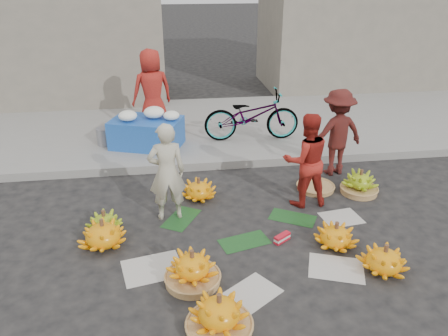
{
  "coord_description": "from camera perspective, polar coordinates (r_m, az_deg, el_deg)",
  "views": [
    {
      "loc": [
        -1.03,
        -4.95,
        3.32
      ],
      "look_at": [
        -0.26,
        0.65,
        0.7
      ],
      "focal_mm": 35.0,
      "sensor_mm": 36.0,
      "label": 1
    }
  ],
  "objects": [
    {
      "name": "bicycle",
      "position": [
        8.74,
        3.64,
        6.85
      ],
      "size": [
        0.72,
        1.91,
        1.0
      ],
      "primitive_type": "imported",
      "rotation": [
        0.0,
        0.0,
        1.54
      ],
      "color": "gray",
      "rests_on": "sidewalk"
    },
    {
      "name": "basket_spare",
      "position": [
        7.29,
        11.85,
        -2.47
      ],
      "size": [
        0.68,
        0.68,
        0.07
      ],
      "primitive_type": "cylinder",
      "rotation": [
        0.0,
        0.0,
        0.14
      ],
      "color": "#A47844",
      "rests_on": "ground"
    },
    {
      "name": "grey_bucket",
      "position": [
        8.86,
        -15.32,
        4.01
      ],
      "size": [
        0.3,
        0.3,
        0.34
      ],
      "primitive_type": "cylinder",
      "color": "slate",
      "rests_on": "sidewalk"
    },
    {
      "name": "incense_stack",
      "position": [
        5.88,
        7.62,
        -9.01
      ],
      "size": [
        0.25,
        0.21,
        0.1
      ],
      "primitive_type": "cube",
      "rotation": [
        0.0,
        0.0,
        0.6
      ],
      "color": "red",
      "rests_on": "ground"
    },
    {
      "name": "banana_bunch_6",
      "position": [
        6.26,
        -15.35,
        -6.77
      ],
      "size": [
        0.54,
        0.54,
        0.3
      ],
      "rotation": [
        0.0,
        0.0,
        -0.19
      ],
      "color": "#749D16",
      "rests_on": "ground"
    },
    {
      "name": "ground",
      "position": [
        6.04,
        3.29,
        -8.46
      ],
      "size": [
        80.0,
        80.0,
        0.0
      ],
      "primitive_type": "plane",
      "color": "black",
      "rests_on": "ground"
    },
    {
      "name": "vendor_red",
      "position": [
        6.53,
        10.66,
        1.0
      ],
      "size": [
        0.72,
        0.58,
        1.44
      ],
      "primitive_type": "imported",
      "rotation": [
        0.0,
        0.0,
        3.18
      ],
      "color": "red",
      "rests_on": "ground"
    },
    {
      "name": "banana_bunch_3",
      "position": [
        5.6,
        20.19,
        -11.16
      ],
      "size": [
        0.66,
        0.66,
        0.37
      ],
      "rotation": [
        0.0,
        0.0,
        -0.14
      ],
      "color": "#FFA40C",
      "rests_on": "ground"
    },
    {
      "name": "banana_bunch_4",
      "position": [
        5.89,
        14.37,
        -8.53
      ],
      "size": [
        0.72,
        0.72,
        0.35
      ],
      "rotation": [
        0.0,
        0.0,
        0.37
      ],
      "color": "#FFA40C",
      "rests_on": "ground"
    },
    {
      "name": "banana_bunch_0",
      "position": [
        5.91,
        -15.52,
        -8.29
      ],
      "size": [
        0.79,
        0.79,
        0.39
      ],
      "rotation": [
        0.0,
        0.0,
        -0.31
      ],
      "color": "#FFA40C",
      "rests_on": "ground"
    },
    {
      "name": "newspaper_scatter",
      "position": [
        5.41,
        4.92,
        -13.04
      ],
      "size": [
        3.2,
        1.8,
        0.0
      ],
      "primitive_type": null,
      "color": "beige",
      "rests_on": "ground"
    },
    {
      "name": "banana_bunch_5",
      "position": [
        7.29,
        17.33,
        -1.92
      ],
      "size": [
        0.58,
        0.58,
        0.41
      ],
      "rotation": [
        0.0,
        0.0,
        0.13
      ],
      "color": "#A47844",
      "rests_on": "ground"
    },
    {
      "name": "building_left",
      "position": [
        12.57,
        -22.53,
        17.09
      ],
      "size": [
        6.0,
        3.0,
        4.0
      ],
      "primitive_type": "cube",
      "color": "gray",
      "rests_on": "sidewalk"
    },
    {
      "name": "banana_bunch_7",
      "position": [
        6.82,
        -3.32,
        -2.79
      ],
      "size": [
        0.67,
        0.67,
        0.35
      ],
      "rotation": [
        0.0,
        0.0,
        -0.23
      ],
      "color": "#FFA40C",
      "rests_on": "ground"
    },
    {
      "name": "curb",
      "position": [
        7.91,
        0.3,
        0.69
      ],
      "size": [
        40.0,
        0.25,
        0.15
      ],
      "primitive_type": "cube",
      "color": "gray",
      "rests_on": "ground"
    },
    {
      "name": "flower_vendor",
      "position": [
        9.3,
        -9.38,
        9.96
      ],
      "size": [
        0.96,
        0.78,
        1.71
      ],
      "primitive_type": "imported",
      "rotation": [
        0.0,
        0.0,
        3.46
      ],
      "color": "red",
      "rests_on": "sidewalk"
    },
    {
      "name": "vendor_cream",
      "position": [
        6.1,
        -7.47,
        -0.57
      ],
      "size": [
        0.55,
        0.39,
        1.44
      ],
      "primitive_type": "imported",
      "rotation": [
        0.0,
        0.0,
        3.23
      ],
      "color": "beige",
      "rests_on": "ground"
    },
    {
      "name": "banana_leaves",
      "position": [
        6.19,
        2.02,
        -7.5
      ],
      "size": [
        2.0,
        1.0,
        0.0
      ],
      "primitive_type": null,
      "color": "#16421A",
      "rests_on": "ground"
    },
    {
      "name": "banana_bunch_1",
      "position": [
        5.11,
        -4.15,
        -13.01
      ],
      "size": [
        0.72,
        0.72,
        0.44
      ],
      "rotation": [
        0.0,
        0.0,
        -0.4
      ],
      "color": "#A47844",
      "rests_on": "ground"
    },
    {
      "name": "sidewalk",
      "position": [
        9.86,
        -1.44,
        5.57
      ],
      "size": [
        40.0,
        4.0,
        0.12
      ],
      "primitive_type": "cube",
      "color": "gray",
      "rests_on": "ground"
    },
    {
      "name": "man_striped",
      "position": [
        7.66,
        14.51,
        4.49
      ],
      "size": [
        1.05,
        0.72,
        1.5
      ],
      "primitive_type": "imported",
      "rotation": [
        0.0,
        0.0,
        3.32
      ],
      "color": "maroon",
      "rests_on": "ground"
    },
    {
      "name": "banana_bunch_2",
      "position": [
        4.53,
        -0.62,
        -18.68
      ],
      "size": [
        0.76,
        0.76,
        0.46
      ],
      "rotation": [
        0.0,
        0.0,
        0.4
      ],
      "color": "#A47844",
      "rests_on": "ground"
    },
    {
      "name": "flower_table",
      "position": [
        8.57,
        -10.02,
        4.81
      ],
      "size": [
        1.5,
        1.2,
        0.76
      ],
      "rotation": [
        0.0,
        0.0,
        -0.34
      ],
      "color": "#1A4CAA",
      "rests_on": "sidewalk"
    }
  ]
}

